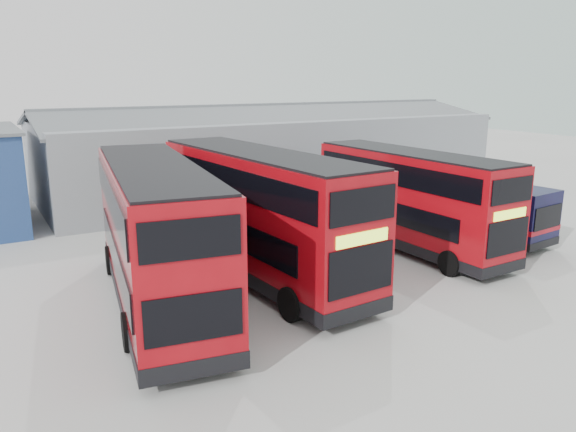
{
  "coord_description": "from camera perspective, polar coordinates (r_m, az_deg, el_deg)",
  "views": [
    {
      "loc": [
        -10.32,
        -14.51,
        7.58
      ],
      "look_at": [
        0.77,
        4.73,
        2.1
      ],
      "focal_mm": 35.0,
      "sensor_mm": 36.0,
      "label": 1
    }
  ],
  "objects": [
    {
      "name": "maintenance_shed",
      "position": [
        39.39,
        -1.98,
        6.6
      ],
      "size": [
        30.5,
        12.0,
        5.89
      ],
      "color": "gray",
      "rests_on": "ground"
    },
    {
      "name": "single_decker_blue",
      "position": [
        29.58,
        16.31,
        1.18
      ],
      "size": [
        3.37,
        10.37,
        2.76
      ],
      "rotation": [
        0.0,
        0.0,
        3.24
      ],
      "color": "black",
      "rests_on": "ground"
    },
    {
      "name": "double_decker_centre",
      "position": [
        21.39,
        -2.77,
        -0.03
      ],
      "size": [
        3.61,
        11.81,
        4.92
      ],
      "rotation": [
        0.0,
        0.0,
        0.07
      ],
      "color": "#980810",
      "rests_on": "ground"
    },
    {
      "name": "double_decker_right",
      "position": [
        25.76,
        12.28,
        1.5
      ],
      "size": [
        2.91,
        10.57,
        4.44
      ],
      "rotation": [
        0.0,
        0.0,
        0.03
      ],
      "color": "#980810",
      "rests_on": "ground"
    },
    {
      "name": "double_decker_left",
      "position": [
        19.1,
        -13.18,
        -2.13
      ],
      "size": [
        4.51,
        11.85,
        4.9
      ],
      "rotation": [
        0.0,
        0.0,
        2.99
      ],
      "color": "#980810",
      "rests_on": "ground"
    },
    {
      "name": "ground_plane",
      "position": [
        19.35,
        5.1,
        -9.26
      ],
      "size": [
        120.0,
        120.0,
        0.0
      ],
      "primitive_type": "plane",
      "color": "#A3A39D",
      "rests_on": "ground"
    }
  ]
}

